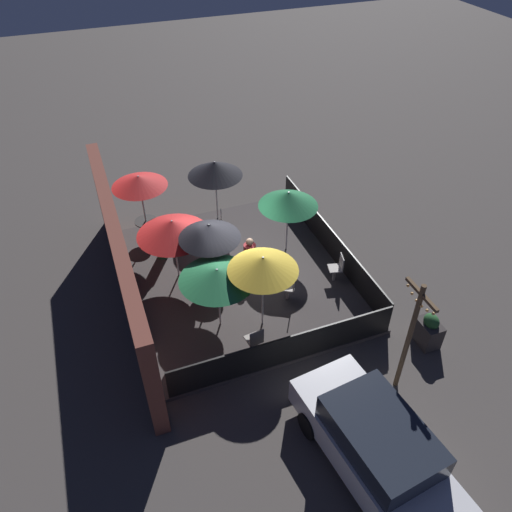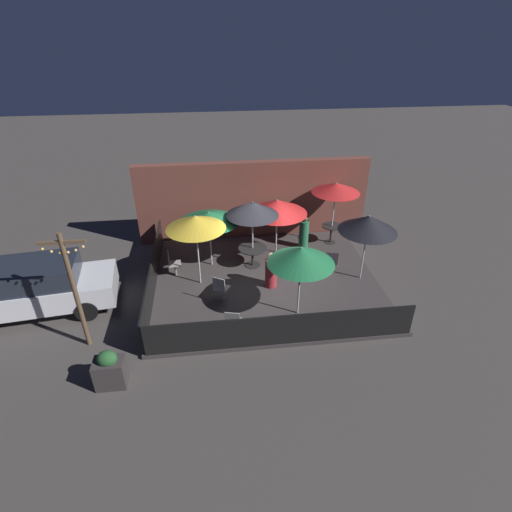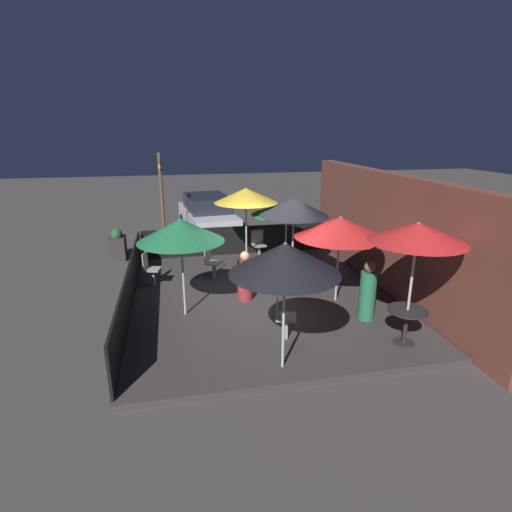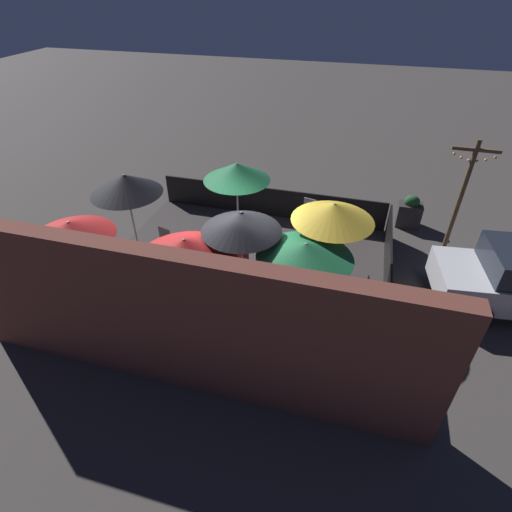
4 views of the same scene
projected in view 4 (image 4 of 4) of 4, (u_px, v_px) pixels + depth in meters
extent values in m
plane|color=#423D3A|center=(242.00, 276.00, 10.61)|extent=(60.00, 60.00, 0.00)
cube|color=#383333|center=(242.00, 275.00, 10.57)|extent=(7.37, 6.36, 0.12)
cube|color=brown|center=(183.00, 325.00, 7.04)|extent=(8.97, 0.36, 3.11)
cube|color=black|center=(270.00, 202.00, 12.70)|extent=(7.17, 0.05, 0.95)
cube|color=black|center=(388.00, 283.00, 9.47)|extent=(0.05, 6.16, 0.95)
cylinder|color=#B2B2B7|center=(242.00, 258.00, 9.03)|extent=(0.05, 0.05, 2.41)
cone|color=black|center=(241.00, 221.00, 8.45)|extent=(1.75, 1.75, 0.46)
cylinder|color=#B2B2B7|center=(83.00, 270.00, 8.67)|extent=(0.05, 0.05, 2.44)
cone|color=red|center=(70.00, 229.00, 8.06)|extent=(1.77, 1.77, 0.36)
cylinder|color=#B2B2B7|center=(302.00, 282.00, 8.65)|extent=(0.05, 0.05, 2.03)
cone|color=#1E6B3D|center=(305.00, 250.00, 8.15)|extent=(2.04, 2.04, 0.35)
cylinder|color=#B2B2B7|center=(238.00, 199.00, 11.51)|extent=(0.05, 0.05, 2.22)
cone|color=#1E6B3D|center=(237.00, 172.00, 11.00)|extent=(1.88, 1.88, 0.49)
cylinder|color=#B2B2B7|center=(328.00, 249.00, 9.31)|extent=(0.05, 0.05, 2.42)
cone|color=gold|center=(333.00, 212.00, 8.72)|extent=(1.85, 1.85, 0.42)
cylinder|color=#B2B2B7|center=(188.00, 279.00, 8.68)|extent=(0.05, 0.05, 2.10)
cone|color=red|center=(185.00, 249.00, 8.21)|extent=(2.15, 2.15, 0.49)
cylinder|color=#B2B2B7|center=(132.00, 214.00, 10.78)|extent=(0.05, 0.05, 2.29)
cone|color=black|center=(125.00, 184.00, 10.26)|extent=(1.86, 1.86, 0.52)
cylinder|color=black|center=(243.00, 298.00, 9.73)|extent=(0.54, 0.54, 0.02)
cylinder|color=black|center=(243.00, 287.00, 9.54)|extent=(0.08, 0.08, 0.68)
cylinder|color=black|center=(243.00, 276.00, 9.33)|extent=(0.99, 0.99, 0.04)
cylinder|color=black|center=(96.00, 310.00, 9.38)|extent=(0.42, 0.42, 0.02)
cylinder|color=black|center=(93.00, 300.00, 9.18)|extent=(0.08, 0.08, 0.69)
cylinder|color=black|center=(89.00, 288.00, 8.97)|extent=(0.76, 0.76, 0.04)
cube|color=gray|center=(306.00, 222.00, 12.21)|extent=(0.10, 0.10, 0.45)
cube|color=gray|center=(307.00, 215.00, 12.06)|extent=(0.49, 0.49, 0.04)
cube|color=gray|center=(310.00, 205.00, 12.05)|extent=(0.39, 0.13, 0.44)
cube|color=gray|center=(304.00, 254.00, 10.86)|extent=(0.11, 0.11, 0.43)
cube|color=gray|center=(305.00, 247.00, 10.72)|extent=(0.55, 0.55, 0.04)
cube|color=gray|center=(310.00, 237.00, 10.68)|extent=(0.36, 0.23, 0.44)
cube|color=gray|center=(356.00, 303.00, 9.28)|extent=(0.09, 0.09, 0.43)
cube|color=gray|center=(358.00, 296.00, 9.14)|extent=(0.44, 0.44, 0.04)
cube|color=gray|center=(368.00, 289.00, 8.98)|extent=(0.08, 0.40, 0.44)
cube|color=gray|center=(163.00, 254.00, 10.86)|extent=(0.10, 0.10, 0.45)
cube|color=gray|center=(162.00, 246.00, 10.71)|extent=(0.50, 0.50, 0.04)
cube|color=gray|center=(165.00, 235.00, 10.69)|extent=(0.39, 0.14, 0.44)
cylinder|color=maroon|center=(242.00, 248.00, 10.58)|extent=(0.43, 0.43, 1.00)
sphere|color=tan|center=(241.00, 229.00, 10.22)|extent=(0.23, 0.23, 0.23)
cylinder|color=#236642|center=(141.00, 295.00, 9.01)|extent=(0.37, 0.37, 1.09)
sphere|color=brown|center=(136.00, 272.00, 8.62)|extent=(0.25, 0.25, 0.25)
cube|color=#332D2D|center=(409.00, 215.00, 12.50)|extent=(0.71, 0.50, 0.75)
ellipsoid|color=#235128|center=(412.00, 202.00, 12.23)|extent=(0.46, 0.37, 0.42)
cylinder|color=brown|center=(458.00, 204.00, 10.34)|extent=(0.12, 0.12, 3.39)
cube|color=brown|center=(476.00, 150.00, 9.49)|extent=(1.10, 0.08, 0.08)
sphere|color=#F4B260|center=(495.00, 158.00, 9.48)|extent=(0.07, 0.07, 0.07)
sphere|color=#F4B260|center=(486.00, 160.00, 9.56)|extent=(0.07, 0.07, 0.07)
sphere|color=#F4B260|center=(477.00, 161.00, 9.63)|extent=(0.07, 0.07, 0.07)
sphere|color=#F4B260|center=(469.00, 160.00, 9.67)|extent=(0.07, 0.07, 0.07)
sphere|color=#F4B260|center=(461.00, 158.00, 9.68)|extent=(0.07, 0.07, 0.07)
sphere|color=#F4B260|center=(454.00, 154.00, 9.68)|extent=(0.07, 0.07, 0.07)
cylinder|color=black|center=(477.00, 315.00, 8.97)|extent=(0.66, 0.25, 0.64)
cylinder|color=black|center=(459.00, 271.00, 10.26)|extent=(0.66, 0.25, 0.64)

